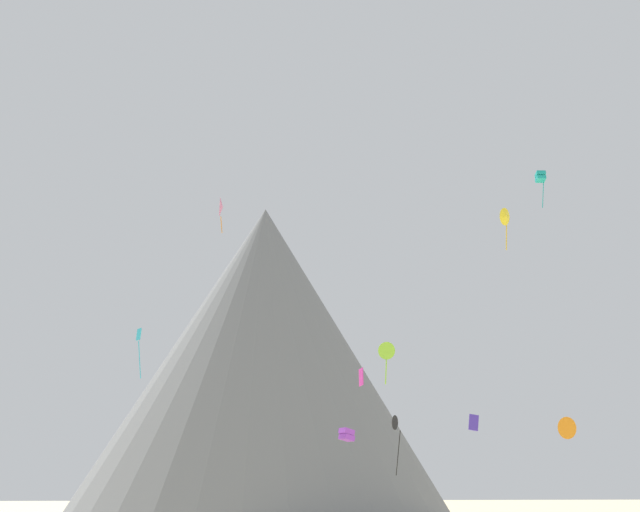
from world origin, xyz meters
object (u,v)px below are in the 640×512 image
(kite_teal_high, at_px, (541,177))
(kite_cyan_mid, at_px, (139,342))
(kite_orange_low, at_px, (568,428))
(kite_violet_low, at_px, (347,435))
(kite_pink_high, at_px, (221,207))
(kite_black_low, at_px, (396,424))
(kite_magenta_low, at_px, (361,377))
(kite_indigo_low, at_px, (474,422))
(kite_lime_low, at_px, (387,352))
(kite_yellow_mid, at_px, (506,217))
(rock_massif, at_px, (261,356))

(kite_teal_high, xyz_separation_m, kite_cyan_mid, (-41.92, 1.78, -18.95))
(kite_orange_low, xyz_separation_m, kite_teal_high, (1.53, 4.60, 27.19))
(kite_orange_low, height_order, kite_violet_low, kite_orange_low)
(kite_orange_low, relative_size, kite_cyan_mid, 0.42)
(kite_pink_high, distance_m, kite_cyan_mid, 18.57)
(kite_black_low, bearing_deg, kite_magenta_low, 138.12)
(kite_magenta_low, bearing_deg, kite_teal_high, 156.18)
(kite_indigo_low, distance_m, kite_black_low, 7.56)
(kite_teal_high, height_order, kite_cyan_mid, kite_teal_high)
(kite_lime_low, bearing_deg, kite_cyan_mid, -21.49)
(kite_indigo_low, height_order, kite_yellow_mid, kite_yellow_mid)
(rock_massif, height_order, kite_indigo_low, rock_massif)
(kite_magenta_low, bearing_deg, kite_lime_low, 38.29)
(kite_violet_low, bearing_deg, kite_magenta_low, 155.20)
(kite_indigo_low, height_order, kite_teal_high, kite_teal_high)
(kite_magenta_low, height_order, kite_violet_low, kite_magenta_low)
(kite_teal_high, distance_m, kite_lime_low, 38.94)
(kite_indigo_low, height_order, kite_cyan_mid, kite_cyan_mid)
(kite_orange_low, height_order, kite_black_low, kite_black_low)
(kite_violet_low, height_order, kite_cyan_mid, kite_cyan_mid)
(kite_magenta_low, distance_m, kite_lime_low, 9.41)
(kite_magenta_low, distance_m, kite_pink_high, 30.80)
(kite_indigo_low, distance_m, kite_pink_high, 36.50)
(rock_massif, relative_size, kite_cyan_mid, 14.51)
(kite_teal_high, bearing_deg, kite_cyan_mid, 3.74)
(kite_indigo_low, relative_size, kite_orange_low, 0.75)
(kite_indigo_low, height_order, kite_violet_low, kite_indigo_low)
(kite_magenta_low, xyz_separation_m, kite_lime_low, (0.09, -9.39, 0.56))
(kite_black_low, height_order, kite_cyan_mid, kite_cyan_mid)
(kite_indigo_low, bearing_deg, kite_teal_high, 89.64)
(kite_magenta_low, distance_m, kite_violet_low, 8.13)
(kite_pink_high, bearing_deg, kite_orange_low, -107.90)
(kite_yellow_mid, bearing_deg, kite_orange_low, 19.30)
(rock_massif, distance_m, kite_teal_high, 51.06)
(kite_magenta_low, bearing_deg, kite_indigo_low, 147.40)
(kite_orange_low, bearing_deg, kite_cyan_mid, 50.84)
(rock_massif, distance_m, kite_pink_high, 36.30)
(rock_massif, xyz_separation_m, kite_teal_high, (27.52, -40.73, 13.79))
(kite_pink_high, bearing_deg, kite_cyan_mid, 125.31)
(kite_lime_low, bearing_deg, rock_massif, -56.55)
(kite_yellow_mid, distance_m, kite_violet_low, 24.31)
(rock_massif, distance_m, kite_yellow_mid, 63.76)
(rock_massif, relative_size, kite_black_low, 13.30)
(kite_yellow_mid, bearing_deg, kite_pink_high, 90.88)
(kite_orange_low, xyz_separation_m, kite_violet_low, (-21.13, -0.68, -0.84))
(kite_orange_low, xyz_separation_m, kite_lime_low, (-20.99, -17.03, 3.92))
(kite_pink_high, distance_m, kite_teal_high, 35.20)
(kite_magenta_low, distance_m, kite_teal_high, 35.06)
(kite_yellow_mid, xyz_separation_m, kite_lime_low, (-9.66, -0.33, -10.66))
(kite_yellow_mid, relative_size, kite_cyan_mid, 0.68)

